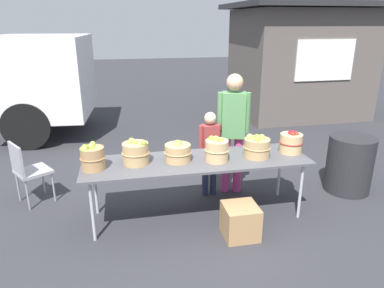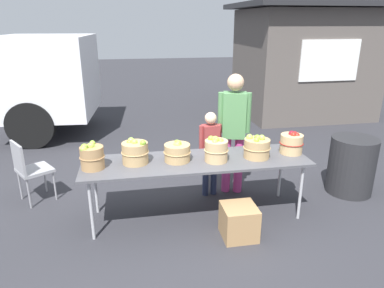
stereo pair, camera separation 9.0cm
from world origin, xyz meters
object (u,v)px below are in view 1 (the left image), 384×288
Objects in this scene: market_table at (197,163)px; apple_basket_green_0 at (92,157)px; produce_crate at (240,221)px; trash_barrel at (349,164)px; apple_basket_green_2 at (178,152)px; vendor_adult at (233,125)px; apple_basket_green_3 at (217,150)px; apple_basket_red_0 at (291,142)px; child_customer at (210,147)px; apple_basket_green_4 at (257,147)px; folding_chair at (27,168)px; apple_basket_green_1 at (136,153)px.

market_table is 1.21m from apple_basket_green_0.
trash_barrel is at bearing 22.96° from produce_crate.
vendor_adult reaches higher than apple_basket_green_2.
apple_basket_green_3 is at bearing 72.96° from vendor_adult.
apple_basket_red_0 reaches higher than market_table.
apple_basket_green_2 is 0.75m from child_customer.
child_customer is (-0.44, 0.57, -0.18)m from apple_basket_green_4.
vendor_adult is (1.82, 0.61, 0.10)m from apple_basket_green_0.
market_table is 2.25m from folding_chair.
trash_barrel is (2.28, 0.26, -0.31)m from market_table.
apple_basket_green_3 is 0.36× the size of folding_chair.
apple_basket_red_0 is at bearing 1.56° from apple_basket_green_0.
child_customer is (1.49, 0.57, -0.19)m from apple_basket_green_0.
market_table reaches higher than produce_crate.
child_customer is 2.02m from trash_barrel.
apple_basket_red_0 is 0.37× the size of trash_barrel.
apple_basket_green_2 is at bearing 37.89° from child_customer.
vendor_adult is at bearing 18.63° from apple_basket_green_0.
vendor_adult is (1.35, 0.54, 0.10)m from apple_basket_green_1.
trash_barrel reaches higher than produce_crate.
apple_basket_green_1 is 1.46m from apple_basket_green_4.
apple_basket_green_0 reaches higher than apple_basket_green_4.
trash_barrel is (2.99, 0.22, -0.48)m from apple_basket_green_1.
folding_chair is (-1.39, 0.72, -0.37)m from apple_basket_green_1.
vendor_adult is at bearing -126.27° from folding_chair.
apple_basket_green_3 is at bearing -17.14° from market_table.
apple_basket_green_4 is 0.87× the size of produce_crate.
produce_crate is at bearing -145.72° from apple_basket_red_0.
folding_chair is (-0.91, 0.79, -0.38)m from apple_basket_green_0.
child_customer is 1.39× the size of folding_chair.
apple_basket_green_1 reaches higher than folding_chair.
apple_basket_red_0 reaches higher than produce_crate.
apple_basket_green_3 reaches higher than trash_barrel.
apple_basket_green_3 is 0.81× the size of produce_crate.
produce_crate is at bearing -70.91° from apple_basket_green_3.
apple_basket_green_0 reaches higher than apple_basket_green_3.
apple_basket_green_1 is at bearing 152.38° from produce_crate.
trash_barrel reaches higher than market_table.
apple_basket_green_2 is 0.86× the size of produce_crate.
folding_chair is 2.83m from produce_crate.
folding_chair reaches higher than trash_barrel.
apple_basket_red_0 reaches higher than trash_barrel.
folding_chair is (-2.33, 0.82, -0.38)m from apple_basket_green_3.
child_customer is 3.15× the size of produce_crate.
produce_crate is (0.61, -0.56, -0.67)m from apple_basket_green_2.
apple_basket_green_4 is at bearing 121.15° from child_customer.
market_table is 0.29m from apple_basket_green_3.
apple_basket_green_0 is at bearing 14.24° from child_customer.
produce_crate is at bearing -124.97° from apple_basket_green_4.
apple_basket_red_0 is at bearing 5.45° from apple_basket_green_3.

